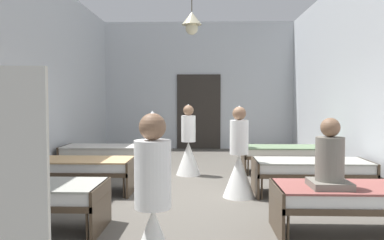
{
  "coord_description": "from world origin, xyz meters",
  "views": [
    {
      "loc": [
        0.2,
        -6.34,
        1.57
      ],
      "look_at": [
        0.0,
        -0.52,
        1.27
      ],
      "focal_mm": 35.55,
      "sensor_mm": 36.0,
      "label": 1
    }
  ],
  "objects_px": {
    "bed_right_row_0": "(357,197)",
    "bed_left_row_2": "(106,152)",
    "bed_right_row_2": "(287,153)",
    "nurse_mid_aisle": "(188,150)",
    "bed_left_row_1": "(77,167)",
    "nurse_far_aisle": "(239,165)",
    "bed_left_row_0": "(24,195)",
    "patient_seated_primary": "(330,162)",
    "nurse_near_aisle": "(153,228)",
    "bed_right_row_1": "(311,168)"
  },
  "relations": [
    {
      "from": "bed_left_row_0",
      "to": "bed_right_row_0",
      "type": "height_order",
      "value": "same"
    },
    {
      "from": "bed_right_row_1",
      "to": "bed_left_row_2",
      "type": "relative_size",
      "value": 1.0
    },
    {
      "from": "bed_right_row_0",
      "to": "nurse_far_aisle",
      "type": "distance_m",
      "value": 2.08
    },
    {
      "from": "nurse_near_aisle",
      "to": "bed_left_row_2",
      "type": "bearing_deg",
      "value": -42.13
    },
    {
      "from": "nurse_near_aisle",
      "to": "patient_seated_primary",
      "type": "xyz_separation_m",
      "value": [
        1.85,
        1.32,
        0.34
      ]
    },
    {
      "from": "bed_left_row_0",
      "to": "bed_right_row_0",
      "type": "bearing_deg",
      "value": 0.0
    },
    {
      "from": "bed_right_row_1",
      "to": "nurse_mid_aisle",
      "type": "relative_size",
      "value": 1.28
    },
    {
      "from": "bed_left_row_0",
      "to": "nurse_mid_aisle",
      "type": "xyz_separation_m",
      "value": [
        1.82,
        3.49,
        0.09
      ]
    },
    {
      "from": "bed_left_row_2",
      "to": "bed_right_row_2",
      "type": "height_order",
      "value": "same"
    },
    {
      "from": "bed_left_row_1",
      "to": "patient_seated_primary",
      "type": "xyz_separation_m",
      "value": [
        3.59,
        -1.99,
        0.43
      ]
    },
    {
      "from": "bed_left_row_0",
      "to": "bed_left_row_1",
      "type": "relative_size",
      "value": 1.0
    },
    {
      "from": "bed_left_row_0",
      "to": "bed_left_row_1",
      "type": "xyz_separation_m",
      "value": [
        0.0,
        1.9,
        0.0
      ]
    },
    {
      "from": "bed_right_row_2",
      "to": "bed_left_row_2",
      "type": "bearing_deg",
      "value": 180.0
    },
    {
      "from": "bed_left_row_0",
      "to": "nurse_far_aisle",
      "type": "xyz_separation_m",
      "value": [
        2.72,
        1.68,
        0.09
      ]
    },
    {
      "from": "bed_right_row_0",
      "to": "bed_left_row_2",
      "type": "relative_size",
      "value": 1.0
    },
    {
      "from": "bed_right_row_1",
      "to": "nurse_near_aisle",
      "type": "height_order",
      "value": "nurse_near_aisle"
    },
    {
      "from": "nurse_mid_aisle",
      "to": "patient_seated_primary",
      "type": "relative_size",
      "value": 1.86
    },
    {
      "from": "nurse_near_aisle",
      "to": "patient_seated_primary",
      "type": "relative_size",
      "value": 1.86
    },
    {
      "from": "bed_right_row_0",
      "to": "bed_left_row_1",
      "type": "bearing_deg",
      "value": 154.28
    },
    {
      "from": "nurse_mid_aisle",
      "to": "nurse_near_aisle",
      "type": "bearing_deg",
      "value": 140.87
    },
    {
      "from": "bed_right_row_2",
      "to": "nurse_mid_aisle",
      "type": "bearing_deg",
      "value": -171.63
    },
    {
      "from": "bed_left_row_2",
      "to": "nurse_mid_aisle",
      "type": "xyz_separation_m",
      "value": [
        1.82,
        -0.31,
        0.09
      ]
    },
    {
      "from": "patient_seated_primary",
      "to": "bed_left_row_2",
      "type": "bearing_deg",
      "value": 132.71
    },
    {
      "from": "bed_left_row_1",
      "to": "bed_right_row_2",
      "type": "xyz_separation_m",
      "value": [
        3.94,
        1.9,
        0.0
      ]
    },
    {
      "from": "bed_left_row_0",
      "to": "bed_right_row_0",
      "type": "xyz_separation_m",
      "value": [
        3.94,
        0.0,
        0.0
      ]
    },
    {
      "from": "bed_left_row_0",
      "to": "bed_right_row_1",
      "type": "distance_m",
      "value": 4.38
    },
    {
      "from": "bed_left_row_1",
      "to": "nurse_far_aisle",
      "type": "distance_m",
      "value": 2.73
    },
    {
      "from": "bed_right_row_1",
      "to": "nurse_near_aisle",
      "type": "distance_m",
      "value": 3.97
    },
    {
      "from": "bed_left_row_2",
      "to": "patient_seated_primary",
      "type": "bearing_deg",
      "value": -47.29
    },
    {
      "from": "bed_left_row_0",
      "to": "bed_left_row_2",
      "type": "xyz_separation_m",
      "value": [
        0.0,
        3.8,
        0.0
      ]
    },
    {
      "from": "bed_left_row_2",
      "to": "nurse_near_aisle",
      "type": "xyz_separation_m",
      "value": [
        1.75,
        -5.21,
        0.09
      ]
    },
    {
      "from": "bed_right_row_0",
      "to": "bed_right_row_1",
      "type": "relative_size",
      "value": 1.0
    },
    {
      "from": "bed_right_row_0",
      "to": "nurse_far_aisle",
      "type": "xyz_separation_m",
      "value": [
        -1.22,
        1.68,
        0.09
      ]
    },
    {
      "from": "bed_right_row_1",
      "to": "nurse_far_aisle",
      "type": "height_order",
      "value": "nurse_far_aisle"
    },
    {
      "from": "bed_left_row_0",
      "to": "bed_right_row_1",
      "type": "xyz_separation_m",
      "value": [
        3.94,
        1.9,
        0.0
      ]
    },
    {
      "from": "bed_left_row_1",
      "to": "nurse_far_aisle",
      "type": "height_order",
      "value": "nurse_far_aisle"
    },
    {
      "from": "bed_left_row_2",
      "to": "nurse_mid_aisle",
      "type": "relative_size",
      "value": 1.28
    },
    {
      "from": "bed_right_row_1",
      "to": "patient_seated_primary",
      "type": "relative_size",
      "value": 2.37
    },
    {
      "from": "nurse_near_aisle",
      "to": "nurse_mid_aisle",
      "type": "xyz_separation_m",
      "value": [
        0.08,
        4.9,
        0.0
      ]
    },
    {
      "from": "bed_right_row_2",
      "to": "patient_seated_primary",
      "type": "xyz_separation_m",
      "value": [
        -0.35,
        -3.89,
        0.43
      ]
    },
    {
      "from": "bed_left_row_1",
      "to": "bed_left_row_2",
      "type": "height_order",
      "value": "same"
    },
    {
      "from": "bed_right_row_0",
      "to": "bed_left_row_1",
      "type": "height_order",
      "value": "same"
    },
    {
      "from": "nurse_mid_aisle",
      "to": "nurse_far_aisle",
      "type": "bearing_deg",
      "value": 168.22
    },
    {
      "from": "nurse_near_aisle",
      "to": "bed_left_row_0",
      "type": "bearing_deg",
      "value": -9.6
    },
    {
      "from": "bed_right_row_2",
      "to": "nurse_mid_aisle",
      "type": "height_order",
      "value": "nurse_mid_aisle"
    },
    {
      "from": "bed_left_row_0",
      "to": "bed_right_row_1",
      "type": "relative_size",
      "value": 1.0
    },
    {
      "from": "bed_left_row_0",
      "to": "nurse_far_aisle",
      "type": "bearing_deg",
      "value": 31.72
    },
    {
      "from": "bed_left_row_1",
      "to": "nurse_near_aisle",
      "type": "distance_m",
      "value": 3.75
    },
    {
      "from": "bed_right_row_0",
      "to": "nurse_mid_aisle",
      "type": "relative_size",
      "value": 1.28
    },
    {
      "from": "bed_left_row_0",
      "to": "patient_seated_primary",
      "type": "relative_size",
      "value": 2.37
    }
  ]
}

